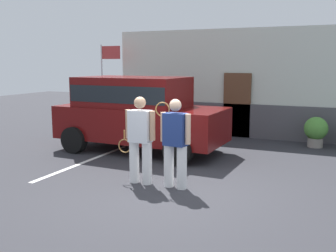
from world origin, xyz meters
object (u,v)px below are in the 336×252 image
at_px(tennis_player_woman, 175,142).
at_px(flag_pole, 106,72).
at_px(parked_suv, 137,110).
at_px(potted_plant_by_porch, 316,130).
at_px(tennis_player_man, 140,139).

height_order(tennis_player_woman, flag_pole, flag_pole).
bearing_deg(flag_pole, parked_suv, -44.45).
xyz_separation_m(parked_suv, potted_plant_by_porch, (4.49, 2.55, -0.65)).
height_order(parked_suv, flag_pole, flag_pole).
bearing_deg(tennis_player_man, flag_pole, -51.43).
distance_m(parked_suv, flag_pole, 3.78).
relative_size(parked_suv, flag_pole, 1.52).
relative_size(parked_suv, tennis_player_man, 2.63).
height_order(parked_suv, potted_plant_by_porch, parked_suv).
relative_size(tennis_player_man, potted_plant_by_porch, 2.00).
xyz_separation_m(tennis_player_man, flag_pole, (-4.06, 5.14, 1.20)).
height_order(tennis_player_woman, potted_plant_by_porch, tennis_player_woman).
bearing_deg(parked_suv, flag_pole, 137.48).
distance_m(parked_suv, potted_plant_by_porch, 5.20).
xyz_separation_m(tennis_player_man, tennis_player_woman, (0.76, 0.01, -0.00)).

